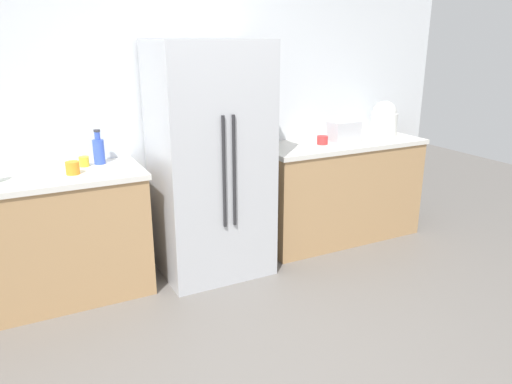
{
  "coord_description": "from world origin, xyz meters",
  "views": [
    {
      "loc": [
        -1.17,
        -1.96,
        1.84
      ],
      "look_at": [
        0.08,
        0.47,
        0.97
      ],
      "focal_mm": 34.12,
      "sensor_mm": 36.0,
      "label": 1
    }
  ],
  "objects": [
    {
      "name": "cup_c",
      "position": [
        1.3,
        1.55,
        0.97
      ],
      "size": [
        0.1,
        0.1,
        0.08
      ],
      "primitive_type": "cylinder",
      "color": "red",
      "rests_on": "counter_right"
    },
    {
      "name": "counter_right",
      "position": [
        1.52,
        1.56,
        0.47
      ],
      "size": [
        1.57,
        0.62,
        0.93
      ],
      "color": "tan",
      "rests_on": "ground_plane"
    },
    {
      "name": "rice_cooker",
      "position": [
        2.06,
        1.61,
        1.09
      ],
      "size": [
        0.25,
        0.25,
        0.33
      ],
      "color": "white",
      "rests_on": "counter_right"
    },
    {
      "name": "kitchen_back_panel",
      "position": [
        0.0,
        1.92,
        1.54
      ],
      "size": [
        5.58,
        0.1,
        3.08
      ],
      "primitive_type": "cube",
      "color": "silver",
      "rests_on": "ground_plane"
    },
    {
      "name": "refrigerator",
      "position": [
        0.2,
        1.49,
        0.91
      ],
      "size": [
        0.84,
        0.73,
        1.83
      ],
      "color": "#B7BABF",
      "rests_on": "ground_plane"
    },
    {
      "name": "toaster",
      "position": [
        1.54,
        1.56,
        1.03
      ],
      "size": [
        0.26,
        0.18,
        0.18
      ],
      "primitive_type": "cube",
      "color": "silver",
      "rests_on": "counter_right"
    },
    {
      "name": "counter_left",
      "position": [
        -1.09,
        1.56,
        0.47
      ],
      "size": [
        1.53,
        0.62,
        0.93
      ],
      "color": "tan",
      "rests_on": "ground_plane"
    },
    {
      "name": "cup_d",
      "position": [
        -0.81,
        1.51,
        0.98
      ],
      "size": [
        0.09,
        0.09,
        0.09
      ],
      "primitive_type": "cylinder",
      "color": "orange",
      "rests_on": "counter_left"
    },
    {
      "name": "cup_b",
      "position": [
        -0.7,
        1.7,
        0.97
      ],
      "size": [
        0.07,
        0.07,
        0.07
      ],
      "primitive_type": "cylinder",
      "color": "yellow",
      "rests_on": "counter_left"
    },
    {
      "name": "bottle_a",
      "position": [
        -0.59,
        1.73,
        1.04
      ],
      "size": [
        0.08,
        0.08,
        0.26
      ],
      "color": "blue",
      "rests_on": "counter_left"
    },
    {
      "name": "ground_plane",
      "position": [
        0.0,
        0.0,
        0.0
      ],
      "size": [
        11.15,
        11.15,
        0.0
      ],
      "primitive_type": "plane",
      "color": "slate"
    }
  ]
}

